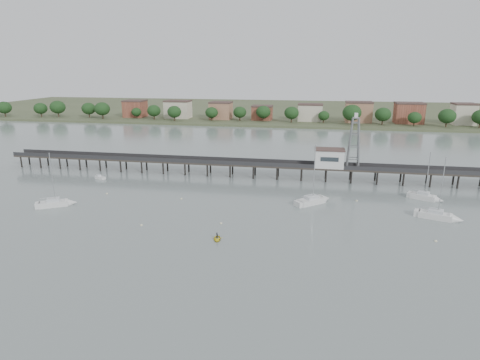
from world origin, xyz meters
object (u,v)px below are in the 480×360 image
object	(u,v)px
lattice_tower	(354,143)
sailboat_e	(428,198)
sailboat_c	(316,200)
sailboat_d	(443,217)
sailboat_a	(60,203)
white_tender	(100,178)
pier	(243,164)
yellow_dinghy	(217,240)

from	to	relation	value
lattice_tower	sailboat_e	distance (m)	24.39
lattice_tower	sailboat_c	world-z (taller)	lattice_tower
lattice_tower	sailboat_d	size ratio (longest dim) A/B	1.06
sailboat_c	sailboat_a	bearing A→B (deg)	151.22
lattice_tower	sailboat_e	xyz separation A→B (m)	(17.24, -13.71, -10.46)
white_tender	pier	bearing A→B (deg)	38.94
lattice_tower	yellow_dinghy	xyz separation A→B (m)	(-28.36, -45.92, -11.10)
yellow_dinghy	sailboat_c	bearing A→B (deg)	43.53
sailboat_a	yellow_dinghy	xyz separation A→B (m)	(41.10, -12.17, -0.64)
sailboat_c	lattice_tower	bearing A→B (deg)	23.20
pier	sailboat_a	world-z (taller)	sailboat_a
lattice_tower	sailboat_a	bearing A→B (deg)	-154.08
sailboat_d	sailboat_c	world-z (taller)	sailboat_c
pier	lattice_tower	bearing A→B (deg)	0.00
yellow_dinghy	sailboat_d	bearing A→B (deg)	12.34
sailboat_e	white_tender	size ratio (longest dim) A/B	3.54
pier	sailboat_d	world-z (taller)	sailboat_d
white_tender	yellow_dinghy	world-z (taller)	yellow_dinghy
pier	sailboat_a	distance (m)	50.90
sailboat_a	white_tender	size ratio (longest dim) A/B	3.80
sailboat_d	sailboat_e	world-z (taller)	sailboat_d
lattice_tower	yellow_dinghy	world-z (taller)	lattice_tower
pier	yellow_dinghy	world-z (taller)	pier
pier	sailboat_c	xyz separation A→B (m)	(21.68, -20.55, -3.16)
sailboat_e	yellow_dinghy	bearing A→B (deg)	-117.13
sailboat_c	sailboat_a	size ratio (longest dim) A/B	1.12
sailboat_a	yellow_dinghy	world-z (taller)	sailboat_a
sailboat_e	yellow_dinghy	world-z (taller)	sailboat_e
sailboat_a	sailboat_c	bearing A→B (deg)	-17.74
white_tender	yellow_dinghy	size ratio (longest dim) A/B	1.28
white_tender	sailboat_e	bearing A→B (deg)	22.55
pier	lattice_tower	size ratio (longest dim) A/B	9.68
sailboat_e	white_tender	world-z (taller)	sailboat_e
yellow_dinghy	sailboat_e	bearing A→B (deg)	24.93
sailboat_d	yellow_dinghy	distance (m)	49.08
pier	sailboat_a	bearing A→B (deg)	-138.36
sailboat_d	white_tender	size ratio (longest dim) A/B	4.07
pier	white_tender	size ratio (longest dim) A/B	41.92
sailboat_c	yellow_dinghy	size ratio (longest dim) A/B	5.48
white_tender	yellow_dinghy	xyz separation A→B (m)	(43.80, -35.63, -0.40)
pier	white_tender	xyz separation A→B (m)	(-40.67, -10.29, -3.40)
sailboat_d	sailboat_e	size ratio (longest dim) A/B	1.15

